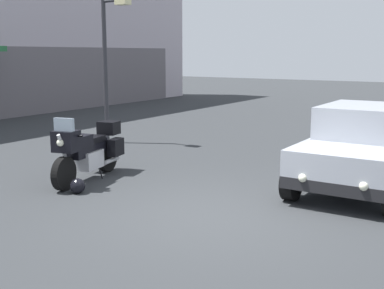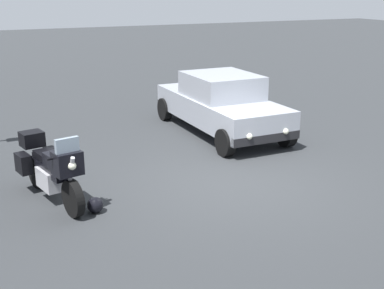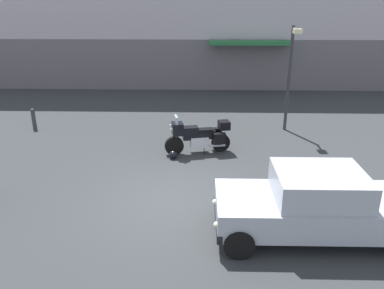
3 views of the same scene
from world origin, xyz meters
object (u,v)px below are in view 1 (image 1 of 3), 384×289
object	(u,v)px
car_sedan_far	(367,145)
motorcycle	(88,150)
streetlamp_curbside	(109,54)
helmet	(78,186)

from	to	relation	value
car_sedan_far	motorcycle	bearing A→B (deg)	-61.46
motorcycle	streetlamp_curbside	size ratio (longest dim) A/B	0.55
motorcycle	car_sedan_far	world-z (taller)	car_sedan_far
motorcycle	helmet	xyz separation A→B (m)	(-0.85, -0.54, -0.48)
helmet	car_sedan_far	distance (m)	5.58
motorcycle	helmet	size ratio (longest dim) A/B	7.99
motorcycle	streetlamp_curbside	bearing A→B (deg)	-157.10
streetlamp_curbside	helmet	bearing A→B (deg)	-145.27
car_sedan_far	streetlamp_curbside	world-z (taller)	streetlamp_curbside
motorcycle	helmet	world-z (taller)	motorcycle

